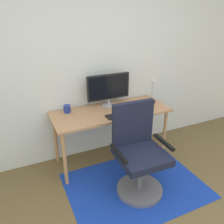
{
  "coord_description": "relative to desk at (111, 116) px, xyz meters",
  "views": [
    {
      "loc": [
        -1.08,
        -0.67,
        1.96
      ],
      "look_at": [
        -0.05,
        1.57,
        0.85
      ],
      "focal_mm": 36.85,
      "sensor_mm": 36.0,
      "label": 1
    }
  ],
  "objects": [
    {
      "name": "wall_back",
      "position": [
        -0.05,
        0.38,
        0.63
      ],
      "size": [
        6.0,
        0.1,
        2.6
      ],
      "primitive_type": "cube",
      "color": "white",
      "rests_on": "ground"
    },
    {
      "name": "area_rug",
      "position": [
        0.03,
        -0.63,
        -0.67
      ],
      "size": [
        1.59,
        1.17,
        0.01
      ],
      "primitive_type": "cube",
      "color": "#173AA9",
      "rests_on": "ground"
    },
    {
      "name": "desk",
      "position": [
        0.0,
        0.0,
        0.0
      ],
      "size": [
        1.53,
        0.62,
        0.75
      ],
      "color": "tan",
      "rests_on": "ground"
    },
    {
      "name": "monitor",
      "position": [
        0.04,
        0.17,
        0.33
      ],
      "size": [
        0.59,
        0.18,
        0.44
      ],
      "color": "#B2B2B7",
      "rests_on": "desk"
    },
    {
      "name": "keyboard",
      "position": [
        0.07,
        -0.19,
        0.09
      ],
      "size": [
        0.43,
        0.13,
        0.02
      ],
      "primitive_type": "cube",
      "color": "black",
      "rests_on": "desk"
    },
    {
      "name": "computer_mouse",
      "position": [
        0.42,
        -0.21,
        0.09
      ],
      "size": [
        0.06,
        0.1,
        0.03
      ],
      "primitive_type": "ellipsoid",
      "color": "black",
      "rests_on": "desk"
    },
    {
      "name": "coffee_cup",
      "position": [
        -0.53,
        0.18,
        0.13
      ],
      "size": [
        0.09,
        0.09,
        0.1
      ],
      "primitive_type": "cylinder",
      "color": "navy",
      "rests_on": "desk"
    },
    {
      "name": "cell_phone",
      "position": [
        0.48,
        0.09,
        0.08
      ],
      "size": [
        0.09,
        0.15,
        0.01
      ],
      "primitive_type": "cube",
      "rotation": [
        0.0,
        0.0,
        -0.2
      ],
      "color": "black",
      "rests_on": "desk"
    },
    {
      "name": "desk_lamp",
      "position": [
        0.65,
        0.03,
        0.33
      ],
      "size": [
        0.11,
        0.11,
        0.38
      ],
      "color": "black",
      "rests_on": "desk"
    },
    {
      "name": "office_chair",
      "position": [
        0.04,
        -0.67,
        -0.23
      ],
      "size": [
        0.6,
        0.53,
        1.05
      ],
      "rotation": [
        0.0,
        0.0,
        -0.03
      ],
      "color": "slate",
      "rests_on": "ground"
    }
  ]
}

